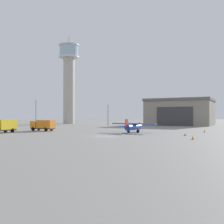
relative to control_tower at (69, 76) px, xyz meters
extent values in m
plane|color=gray|center=(15.60, -73.33, -22.08)|extent=(400.00, 400.00, 0.00)
cylinder|color=#B2AD9E|center=(0.00, 0.00, -6.71)|extent=(5.14, 5.14, 30.75)
cylinder|color=silver|center=(0.00, 0.00, 8.96)|extent=(9.36, 9.36, 0.60)
cylinder|color=#99B7C6|center=(0.00, 0.00, 11.75)|extent=(8.61, 8.61, 4.98)
cylinder|color=silver|center=(0.00, 0.00, 14.49)|extent=(9.36, 9.36, 0.50)
cylinder|color=#38383D|center=(0.00, 0.00, 16.74)|extent=(0.16, 0.16, 4.00)
cube|color=gray|center=(46.58, -19.48, -17.41)|extent=(30.58, 28.76, 9.34)
cube|color=#625C52|center=(46.58, -19.48, -12.24)|extent=(31.40, 29.58, 1.00)
cube|color=#38383A|center=(41.75, -27.87, -18.58)|extent=(11.62, 6.78, 7.01)
cylinder|color=#2847A8|center=(22.07, -64.32, -20.81)|extent=(4.54, 6.22, 1.30)
cone|color=#38383D|center=(23.92, -61.34, -20.81)|extent=(1.27, 1.28, 0.91)
cube|color=#38383D|center=(23.92, -61.34, -20.81)|extent=(0.12, 0.11, 1.98)
cube|color=#2847A8|center=(22.23, -64.05, -20.06)|extent=(9.70, 6.84, 0.21)
cylinder|color=red|center=(23.65, -64.93, -20.49)|extent=(0.92, 0.61, 1.42)
cylinder|color=red|center=(20.81, -63.17, -20.49)|extent=(0.92, 0.61, 1.42)
cube|color=#99B7C6|center=(22.73, -63.25, -20.45)|extent=(1.49, 1.52, 0.73)
cone|color=#2847A8|center=(20.22, -67.30, -20.71)|extent=(1.60, 1.75, 0.97)
cube|color=red|center=(20.22, -67.30, -19.87)|extent=(0.71, 1.04, 1.78)
cube|color=#2847A8|center=(20.22, -67.30, -20.55)|extent=(3.16, 2.45, 0.10)
cylinder|color=black|center=(23.39, -62.19, -21.77)|extent=(0.62, 0.48, 0.63)
cylinder|color=black|center=(22.93, -65.10, -21.77)|extent=(0.62, 0.48, 0.63)
cylinder|color=black|center=(20.98, -63.89, -21.77)|extent=(0.62, 0.48, 0.63)
cube|color=#38383D|center=(0.28, -56.42, -21.46)|extent=(6.45, 4.69, 0.24)
cube|color=orange|center=(-1.72, -55.30, -20.49)|extent=(2.67, 2.87, 1.71)
cube|color=#99B7C6|center=(-2.44, -54.90, -20.14)|extent=(1.02, 1.74, 0.86)
cube|color=orange|center=(1.19, -56.92, -20.36)|extent=(4.85, 4.08, 1.98)
cylinder|color=black|center=(-2.16, -56.23, -21.58)|extent=(0.73, 1.01, 1.00)
cylinder|color=black|center=(-1.16, -54.43, -21.58)|extent=(0.73, 1.01, 1.00)
cylinder|color=black|center=(1.45, -58.24, -21.58)|extent=(0.73, 1.01, 1.00)
cylinder|color=black|center=(2.45, -56.44, -21.58)|extent=(0.73, 1.01, 1.00)
cube|color=#38383D|center=(-7.15, -63.68, -21.46)|extent=(5.01, 6.77, 0.24)
cube|color=gold|center=(-6.62, -62.74, -20.23)|extent=(4.39, 5.13, 2.23)
cylinder|color=black|center=(-5.19, -62.51, -21.58)|extent=(1.01, 0.73, 1.00)
cylinder|color=black|center=(-7.16, -61.39, -21.58)|extent=(1.01, 0.73, 1.00)
cylinder|color=#38383D|center=(-8.69, -26.54, -17.39)|extent=(0.18, 0.18, 9.39)
sphere|color=#F9E5B2|center=(-8.69, -26.54, -12.47)|extent=(0.44, 0.44, 0.44)
cylinder|color=#38383D|center=(17.49, -25.73, -18.19)|extent=(0.18, 0.18, 7.79)
sphere|color=#F9E5B2|center=(17.49, -25.73, -14.07)|extent=(0.44, 0.44, 0.44)
cube|color=black|center=(29.68, -80.62, -22.06)|extent=(0.36, 0.36, 0.04)
cone|color=orange|center=(29.68, -80.62, -21.72)|extent=(0.30, 0.30, 0.64)
cylinder|color=white|center=(29.68, -80.62, -21.69)|extent=(0.21, 0.21, 0.08)
cube|color=black|center=(38.64, -63.31, -22.06)|extent=(0.36, 0.36, 0.04)
cone|color=orange|center=(38.64, -63.31, -21.70)|extent=(0.30, 0.30, 0.70)
cylinder|color=white|center=(38.64, -63.31, -21.66)|extent=(0.21, 0.21, 0.08)
cube|color=black|center=(31.01, -72.77, -22.06)|extent=(0.36, 0.36, 0.04)
cone|color=orange|center=(31.01, -72.77, -21.75)|extent=(0.30, 0.30, 0.59)
cylinder|color=white|center=(31.01, -72.77, -21.72)|extent=(0.21, 0.21, 0.08)
camera|label=1|loc=(14.65, -122.70, -18.15)|focal=42.10mm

